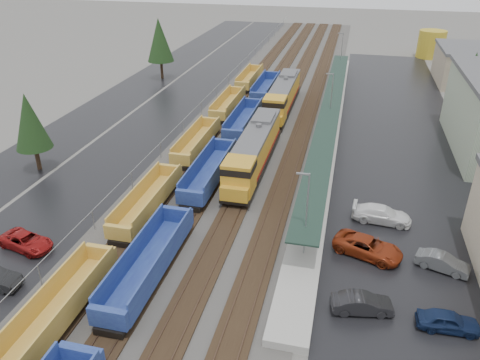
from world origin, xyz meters
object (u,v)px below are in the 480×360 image
object	(u,v)px
well_string_blue	(184,210)
parked_car_west_c	(26,241)
well_string_yellow	(176,168)
storage_tank	(431,44)
parked_car_east_b	(368,247)
parked_car_east_c	(382,214)
parked_car_east_e	(443,263)
locomotive_lead	(254,151)
parked_car_east_d	(448,321)
parked_car_east_a	(362,304)
locomotive_trail	(283,96)

from	to	relation	value
well_string_blue	parked_car_west_c	size ratio (longest dim) A/B	19.53
well_string_yellow	storage_tank	size ratio (longest dim) A/B	15.24
parked_car_west_c	parked_car_east_b	distance (m)	28.95
parked_car_east_c	parked_car_east_e	xyz separation A→B (m)	(4.53, -6.27, -0.10)
locomotive_lead	parked_car_west_c	bearing A→B (deg)	-129.18
well_string_yellow	parked_car_east_e	xyz separation A→B (m)	(26.44, -10.46, -0.45)
parked_car_west_c	parked_car_east_d	size ratio (longest dim) A/B	1.19
parked_car_east_e	parked_car_east_b	bearing A→B (deg)	102.31
locomotive_lead	well_string_yellow	bearing A→B (deg)	-155.36
parked_car_west_c	parked_car_east_e	distance (m)	34.54
parked_car_east_a	parked_car_east_d	bearing A→B (deg)	-104.50
locomotive_lead	parked_car_east_d	bearing A→B (deg)	-49.41
parked_car_east_d	parked_car_east_e	world-z (taller)	parked_car_east_d
parked_car_east_a	parked_car_east_b	world-z (taller)	parked_car_east_b
parked_car_east_a	storage_tank	bearing A→B (deg)	-20.09
locomotive_trail	parked_car_west_c	distance (m)	43.28
well_string_blue	parked_car_east_a	size ratio (longest dim) A/B	22.03
locomotive_lead	parked_car_east_d	size ratio (longest dim) A/B	4.85
locomotive_lead	parked_car_east_c	size ratio (longest dim) A/B	3.70
storage_tank	parked_car_east_a	world-z (taller)	storage_tank
well_string_yellow	storage_tank	distance (m)	76.71
locomotive_trail	parked_car_east_b	world-z (taller)	locomotive_trail
locomotive_lead	locomotive_trail	distance (m)	21.00
well_string_blue	parked_car_east_a	xyz separation A→B (m)	(16.23, -8.42, -0.50)
parked_car_east_c	storage_tank	bearing A→B (deg)	-5.67
well_string_blue	parked_car_east_a	bearing A→B (deg)	-27.43
well_string_blue	parked_car_east_c	distance (m)	18.40
parked_car_west_c	parked_car_east_a	bearing A→B (deg)	-78.97
parked_car_east_e	storage_tank	bearing A→B (deg)	12.89
parked_car_east_b	parked_car_east_e	distance (m)	5.83
locomotive_trail	parked_car_east_d	world-z (taller)	locomotive_trail
locomotive_lead	parked_car_east_e	bearing A→B (deg)	-37.47
well_string_blue	parked_car_east_b	distance (m)	16.71
parked_car_east_d	parked_car_west_c	bearing A→B (deg)	85.61
parked_car_east_b	parked_car_east_c	xyz separation A→B (m)	(1.26, 5.64, -0.01)
storage_tank	parked_car_east_e	distance (m)	79.52
parked_car_west_c	well_string_blue	bearing A→B (deg)	-44.91
storage_tank	parked_car_west_c	bearing A→B (deg)	-116.44
parked_car_west_c	parked_car_east_e	bearing A→B (deg)	-67.88
well_string_yellow	parked_car_east_b	distance (m)	22.86
well_string_blue	well_string_yellow	bearing A→B (deg)	115.42
locomotive_trail	well_string_yellow	distance (m)	25.97
parked_car_east_c	well_string_blue	bearing A→B (deg)	107.19
well_string_blue	parked_car_east_e	world-z (taller)	well_string_blue
locomotive_lead	parked_car_east_d	world-z (taller)	locomotive_lead
well_string_blue	parked_car_east_c	size ratio (longest dim) A/B	17.74
well_string_blue	parked_car_east_d	world-z (taller)	well_string_blue
well_string_blue	storage_tank	size ratio (longest dim) A/B	16.41
well_string_blue	parked_car_east_b	size ratio (longest dim) A/B	16.77
parked_car_east_e	locomotive_lead	bearing A→B (deg)	71.02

